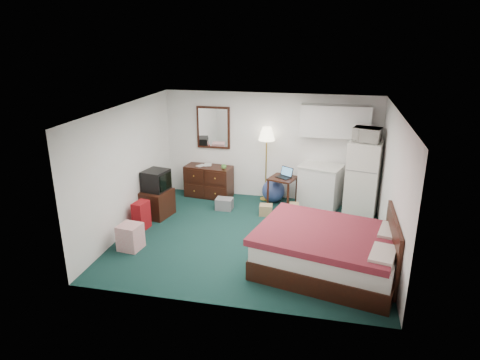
% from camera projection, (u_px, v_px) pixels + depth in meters
% --- Properties ---
extents(floor, '(5.00, 4.50, 0.01)m').
position_uv_depth(floor, '(251.00, 237.00, 8.33)').
color(floor, '#193B37').
rests_on(floor, ground).
extents(ceiling, '(5.00, 4.50, 0.01)m').
position_uv_depth(ceiling, '(252.00, 109.00, 7.51)').
color(ceiling, white).
rests_on(ceiling, walls).
extents(walls, '(5.01, 4.51, 2.50)m').
position_uv_depth(walls, '(252.00, 177.00, 7.92)').
color(walls, white).
rests_on(walls, floor).
extents(mirror, '(0.80, 0.06, 1.00)m').
position_uv_depth(mirror, '(213.00, 128.00, 10.11)').
color(mirror, white).
rests_on(mirror, walls).
extents(upper_cabinets, '(1.50, 0.35, 0.70)m').
position_uv_depth(upper_cabinets, '(335.00, 121.00, 9.31)').
color(upper_cabinets, silver).
rests_on(upper_cabinets, walls).
extents(headboard, '(0.06, 1.56, 1.00)m').
position_uv_depth(headboard, '(392.00, 247.00, 6.79)').
color(headboard, black).
rests_on(headboard, walls).
extents(dresser, '(1.16, 0.64, 0.76)m').
position_uv_depth(dresser, '(209.00, 181.00, 10.32)').
color(dresser, black).
rests_on(dresser, floor).
extents(floor_lamp, '(0.47, 0.47, 1.75)m').
position_uv_depth(floor_lamp, '(266.00, 164.00, 9.94)').
color(floor_lamp, gold).
rests_on(floor_lamp, floor).
extents(desk, '(0.69, 0.69, 0.70)m').
position_uv_depth(desk, '(282.00, 192.00, 9.71)').
color(desk, black).
rests_on(desk, floor).
extents(exercise_ball, '(0.68, 0.68, 0.54)m').
position_uv_depth(exercise_ball, '(273.00, 191.00, 10.01)').
color(exercise_ball, '#324685').
rests_on(exercise_ball, floor).
extents(kitchen_counter, '(1.02, 0.88, 0.94)m').
position_uv_depth(kitchen_counter, '(320.00, 187.00, 9.69)').
color(kitchen_counter, silver).
rests_on(kitchen_counter, floor).
extents(fridge, '(0.80, 0.80, 1.62)m').
position_uv_depth(fridge, '(363.00, 178.00, 9.22)').
color(fridge, silver).
rests_on(fridge, floor).
extents(bed, '(2.56, 2.19, 0.71)m').
position_uv_depth(bed, '(328.00, 252.00, 7.06)').
color(bed, maroon).
rests_on(bed, floor).
extents(tv_stand, '(0.69, 0.73, 0.58)m').
position_uv_depth(tv_stand, '(156.00, 203.00, 9.24)').
color(tv_stand, black).
rests_on(tv_stand, floor).
extents(suitcase, '(0.28, 0.39, 0.58)m').
position_uv_depth(suitcase, '(141.00, 215.00, 8.61)').
color(suitcase, '#660902').
rests_on(suitcase, floor).
extents(retail_box, '(0.43, 0.43, 0.48)m').
position_uv_depth(retail_box, '(130.00, 237.00, 7.82)').
color(retail_box, silver).
rests_on(retail_box, floor).
extents(file_bin, '(0.37, 0.28, 0.26)m').
position_uv_depth(file_bin, '(224.00, 204.00, 9.62)').
color(file_bin, slate).
rests_on(file_bin, floor).
extents(cardboard_box_a, '(0.30, 0.26, 0.23)m').
position_uv_depth(cardboard_box_a, '(266.00, 210.00, 9.32)').
color(cardboard_box_a, tan).
rests_on(cardboard_box_a, floor).
extents(cardboard_box_b, '(0.23, 0.26, 0.24)m').
position_uv_depth(cardboard_box_b, '(294.00, 209.00, 9.38)').
color(cardboard_box_b, tan).
rests_on(cardboard_box_b, floor).
extents(laptop, '(0.41, 0.40, 0.22)m').
position_uv_depth(laptop, '(284.00, 173.00, 9.55)').
color(laptop, black).
rests_on(laptop, desk).
extents(crt_tv, '(0.57, 0.59, 0.44)m').
position_uv_depth(crt_tv, '(156.00, 180.00, 9.12)').
color(crt_tv, black).
rests_on(crt_tv, tv_stand).
extents(microwave, '(0.61, 0.44, 0.37)m').
position_uv_depth(microwave, '(367.00, 133.00, 8.85)').
color(microwave, silver).
rests_on(microwave, fridge).
extents(book_a, '(0.15, 0.09, 0.22)m').
position_uv_depth(book_a, '(199.00, 161.00, 10.23)').
color(book_a, tan).
rests_on(book_a, dresser).
extents(book_b, '(0.18, 0.06, 0.25)m').
position_uv_depth(book_b, '(204.00, 160.00, 10.24)').
color(book_b, tan).
rests_on(book_b, dresser).
extents(mug, '(0.15, 0.13, 0.12)m').
position_uv_depth(mug, '(224.00, 166.00, 9.99)').
color(mug, '#5FA046').
rests_on(mug, dresser).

